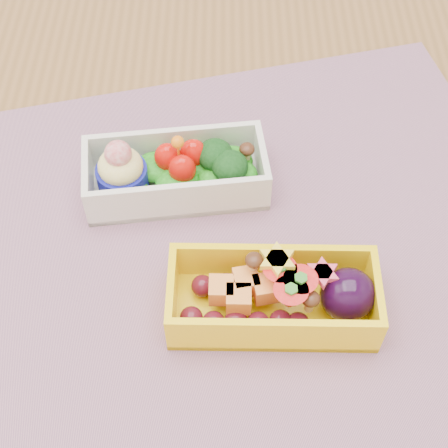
{
  "coord_description": "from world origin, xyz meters",
  "views": [
    {
      "loc": [
        0.01,
        -0.34,
        1.22
      ],
      "look_at": [
        0.01,
        -0.02,
        0.79
      ],
      "focal_mm": 53.97,
      "sensor_mm": 36.0,
      "label": 1
    }
  ],
  "objects_px": {
    "bento_white": "(175,172)",
    "table": "(212,290)",
    "placemat": "(215,256)",
    "bento_yellow": "(278,297)"
  },
  "relations": [
    {
      "from": "bento_white",
      "to": "table",
      "type": "bearing_deg",
      "value": -63.13
    },
    {
      "from": "placemat",
      "to": "bento_yellow",
      "type": "distance_m",
      "value": 0.08
    },
    {
      "from": "bento_white",
      "to": "bento_yellow",
      "type": "distance_m",
      "value": 0.15
    },
    {
      "from": "table",
      "to": "placemat",
      "type": "distance_m",
      "value": 0.1
    },
    {
      "from": "table",
      "to": "placemat",
      "type": "relative_size",
      "value": 2.14
    },
    {
      "from": "bento_yellow",
      "to": "bento_white",
      "type": "bearing_deg",
      "value": 124.63
    },
    {
      "from": "placemat",
      "to": "bento_white",
      "type": "distance_m",
      "value": 0.08
    },
    {
      "from": "placemat",
      "to": "bento_yellow",
      "type": "relative_size",
      "value": 3.48
    },
    {
      "from": "placemat",
      "to": "bento_yellow",
      "type": "height_order",
      "value": "bento_yellow"
    },
    {
      "from": "placemat",
      "to": "bento_white",
      "type": "bearing_deg",
      "value": 116.3
    }
  ]
}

